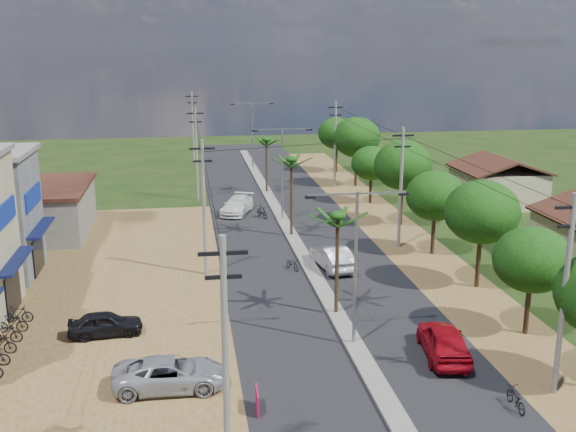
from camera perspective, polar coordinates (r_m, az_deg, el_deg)
name	(u,v)px	position (r m, az deg, el deg)	size (l,w,h in m)	color
ground	(353,346)	(34.90, 5.56, -10.87)	(160.00, 160.00, 0.00)	black
road	(302,255)	(48.55, 1.22, -3.36)	(12.00, 110.00, 0.04)	black
median	(296,243)	(51.36, 0.64, -2.27)	(1.00, 90.00, 0.18)	#605E56
dirt_lot_west	(72,304)	(41.87, -17.84, -7.07)	(18.00, 46.00, 0.04)	brown
dirt_shoulder_east	(416,250)	(50.66, 10.75, -2.86)	(5.00, 90.00, 0.03)	brown
low_shed	(23,210)	(57.50, -21.52, 0.46)	(10.40, 10.40, 3.95)	#605E56
house_east_far	(498,179)	(66.51, 17.35, 2.99)	(7.60, 7.50, 4.60)	gray
tree_east_b	(532,260)	(36.72, 19.95, -3.50)	(4.00, 4.00, 5.83)	black
tree_east_c	(482,212)	(42.70, 16.10, 0.31)	(4.60, 4.60, 6.83)	black
tree_east_d	(435,196)	(48.96, 12.36, 1.69)	(4.20, 4.20, 6.13)	black
tree_east_e	(403,165)	(56.26, 9.70, 4.24)	(4.80, 4.80, 7.14)	black
tree_east_f	(371,163)	(63.88, 7.07, 4.45)	(3.80, 3.80, 5.52)	black
tree_east_g	(357,137)	(71.45, 5.84, 6.65)	(5.00, 5.00, 7.38)	black
tree_east_h	(337,133)	(79.17, 4.16, 7.01)	(4.40, 4.40, 6.52)	black
palm_median_near	(338,220)	(36.65, 4.24, -0.36)	(2.00, 2.00, 6.15)	black
palm_median_mid	(292,163)	(51.93, 0.30, 4.51)	(2.00, 2.00, 6.55)	black
palm_median_far	(266,142)	(67.69, -1.84, 6.30)	(2.00, 2.00, 5.85)	black
streetlight_near	(356,256)	(33.14, 5.76, -3.37)	(5.10, 0.18, 8.00)	gray
streetlight_mid	(282,166)	(57.00, -0.49, 4.27)	(5.10, 0.18, 8.00)	gray
streetlight_far	(252,129)	(81.54, -3.05, 7.34)	(5.10, 0.18, 8.00)	gray
utility_pole_w_a	(225,358)	(22.91, -5.32, -11.88)	(1.60, 0.24, 9.00)	#605E56
utility_pole_w_b	(204,205)	(43.72, -7.13, 0.96)	(1.60, 0.24, 9.00)	#605E56
utility_pole_w_c	(196,152)	(65.31, -7.76, 5.42)	(1.60, 0.24, 9.00)	#605E56
utility_pole_w_d	(193,126)	(86.11, -8.07, 7.59)	(1.60, 0.24, 9.00)	#605E56
utility_pole_e_a	(565,291)	(30.75, 22.38, -5.92)	(1.60, 0.24, 9.00)	#605E56
utility_pole_e_b	(401,185)	(50.08, 9.54, 2.60)	(1.60, 0.24, 9.00)	#605E56
utility_pole_e_c	(335,142)	(70.98, 4.02, 6.24)	(1.60, 0.24, 9.00)	#605E56
car_red_near	(444,342)	(34.06, 13.06, -10.32)	(1.95, 4.86, 1.66)	maroon
car_silver_mid	(332,257)	(45.70, 3.76, -3.52)	(1.69, 4.86, 1.60)	#989BA0
car_white_far	(237,206)	(60.35, -4.32, 0.88)	(2.07, 5.09, 1.48)	silver
car_parked_silver	(170,374)	(30.93, -9.93, -13.08)	(2.33, 5.05, 1.40)	#989BA0
car_parked_dark	(105,324)	(36.80, -15.20, -8.84)	(1.53, 3.79, 1.29)	black
moto_rider_east	(516,400)	(30.65, 18.72, -14.52)	(0.57, 1.65, 0.87)	black
moto_rider_west_a	(292,264)	(45.45, 0.38, -4.12)	(0.53, 1.52, 0.80)	black
moto_rider_west_b	(262,212)	(58.75, -2.22, 0.34)	(0.52, 1.83, 1.10)	black
roadside_sign	(257,401)	(28.94, -2.62, -15.39)	(0.14, 1.21, 1.00)	maroon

